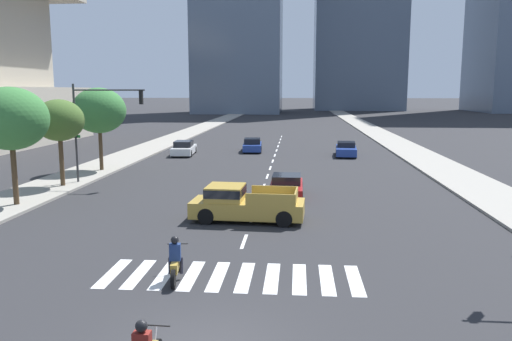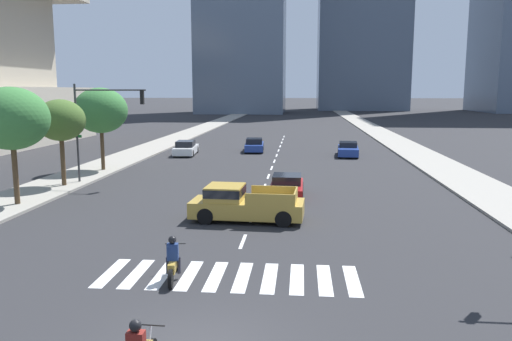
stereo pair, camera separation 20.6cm
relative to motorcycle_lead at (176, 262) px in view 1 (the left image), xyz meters
The scene contains 14 objects.
sidewalk_east 29.78m from the motorcycle_lead, 59.14° to the left, with size 4.00×260.00×0.15m, color gray.
sidewalk_west 28.12m from the motorcycle_lead, 114.61° to the left, with size 4.00×260.00×0.15m, color gray.
crosswalk_near 1.91m from the motorcycle_lead, 12.35° to the left, with size 8.55×2.78×0.01m.
lane_divider_center 28.45m from the motorcycle_lead, 86.41° to the left, with size 0.14×50.00×0.01m.
motorcycle_lead is the anchor object (origin of this frame).
pickup_truck 7.90m from the motorcycle_lead, 80.25° to the left, with size 5.41×2.36×1.67m.
sedan_red_0 13.77m from the motorcycle_lead, 76.11° to the left, with size 1.91×4.33×1.28m.
sedan_blue_1 35.34m from the motorcycle_lead, 91.01° to the left, with size 2.09×4.71×1.34m.
sedan_blue_2 33.71m from the motorcycle_lead, 75.40° to the left, with size 2.18×4.84×1.31m.
sedan_white_3 32.74m from the motorcycle_lead, 102.16° to the left, with size 2.16×4.88×1.36m.
traffic_signal_far 19.03m from the motorcycle_lead, 118.28° to the left, with size 5.00×0.28×6.39m.
street_tree_nearest 15.11m from the motorcycle_lead, 138.57° to the left, with size 3.85×3.85×6.16m.
street_tree_second 18.93m from the motorcycle_lead, 125.97° to the left, with size 3.05×3.05×5.43m.
street_tree_third 24.46m from the motorcycle_lead, 116.88° to the left, with size 3.98×3.98×6.17m.
Camera 1 is at (2.13, -11.20, 6.13)m, focal length 35.74 mm.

